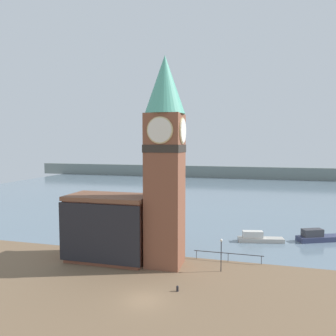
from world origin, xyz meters
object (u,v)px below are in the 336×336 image
(lamp_post, at_px, (221,249))
(clock_tower, at_px, (165,156))
(boat_far, at_px, (317,237))
(mooring_bollard_near, at_px, (177,288))
(boat_near, at_px, (258,238))
(pier_building, at_px, (108,227))

(lamp_post, bearing_deg, clock_tower, 176.71)
(boat_far, distance_m, mooring_bollard_near, 27.64)
(boat_near, bearing_deg, boat_far, 5.71)
(pier_building, distance_m, mooring_bollard_near, 13.09)
(pier_building, relative_size, lamp_post, 2.71)
(clock_tower, height_order, boat_far, clock_tower)
(pier_building, height_order, mooring_bollard_near, pier_building)
(boat_near, height_order, boat_far, boat_far)
(clock_tower, xyz_separation_m, mooring_bollard_near, (3.13, -6.72, -13.10))
(clock_tower, bearing_deg, mooring_bollard_near, -64.98)
(boat_far, bearing_deg, boat_near, 173.29)
(pier_building, height_order, lamp_post, pier_building)
(pier_building, xyz_separation_m, lamp_post, (14.36, -0.27, -1.48))
(lamp_post, bearing_deg, mooring_bollard_near, -120.58)
(clock_tower, xyz_separation_m, boat_near, (11.17, 12.58, -12.83))
(pier_building, bearing_deg, clock_tower, 0.93)
(boat_near, relative_size, mooring_bollard_near, 11.66)
(pier_building, bearing_deg, lamp_post, -1.09)
(boat_far, relative_size, mooring_bollard_near, 11.97)
(boat_near, xyz_separation_m, lamp_post, (-4.30, -12.98, 2.12))
(clock_tower, height_order, lamp_post, clock_tower)
(clock_tower, relative_size, boat_far, 3.55)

